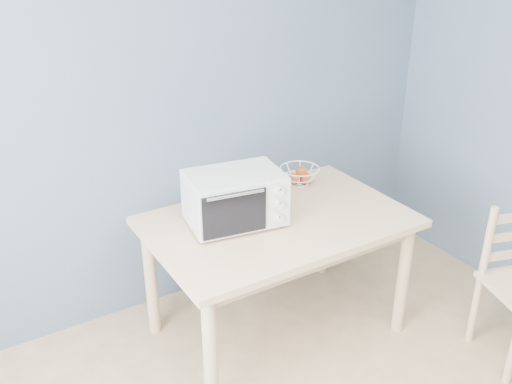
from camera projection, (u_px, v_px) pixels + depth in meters
room at (484, 326)px, 1.42m from camera, size 4.01×4.51×2.61m
dining_table at (278, 235)px, 3.13m from camera, size 1.40×0.90×0.75m
toaster_oven at (231, 198)px, 2.97m from camera, size 0.54×0.41×0.29m
fruit_basket at (299, 175)px, 3.46m from camera, size 0.28×0.28×0.12m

